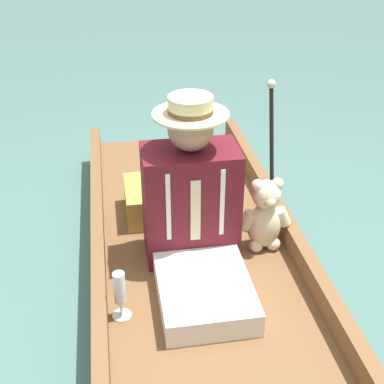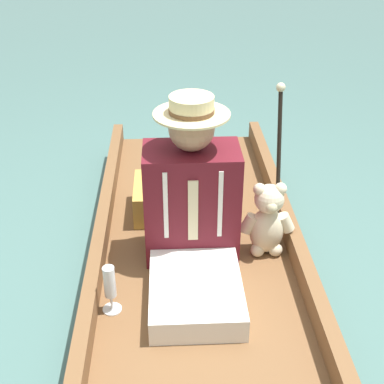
{
  "view_description": "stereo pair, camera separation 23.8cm",
  "coord_description": "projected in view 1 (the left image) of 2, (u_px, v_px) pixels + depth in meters",
  "views": [
    {
      "loc": [
        0.36,
        1.88,
        1.69
      ],
      "look_at": [
        0.03,
        -0.14,
        0.48
      ],
      "focal_mm": 50.0,
      "sensor_mm": 36.0,
      "label": 1
    },
    {
      "loc": [
        0.13,
        1.91,
        1.69
      ],
      "look_at": [
        0.03,
        -0.14,
        0.48
      ],
      "focal_mm": 50.0,
      "sensor_mm": 36.0,
      "label": 2
    }
  ],
  "objects": [
    {
      "name": "teddy_bear",
      "position": [
        265.0,
        216.0,
        2.54
      ],
      "size": [
        0.26,
        0.16,
        0.38
      ],
      "color": "beige",
      "rests_on": "punt_boat"
    },
    {
      "name": "seated_person",
      "position": [
        194.0,
        211.0,
        2.38
      ],
      "size": [
        0.43,
        0.77,
        0.79
      ],
      "rotation": [
        0.0,
        0.0,
        0.09
      ],
      "color": "white",
      "rests_on": "punt_boat"
    },
    {
      "name": "wine_glass",
      "position": [
        120.0,
        291.0,
        2.14
      ],
      "size": [
        0.08,
        0.08,
        0.22
      ],
      "color": "silver",
      "rests_on": "punt_boat"
    },
    {
      "name": "walking_cane",
      "position": [
        272.0,
        147.0,
        2.57
      ],
      "size": [
        0.04,
        0.24,
        0.76
      ],
      "color": "black",
      "rests_on": "punt_boat"
    },
    {
      "name": "ground_plane",
      "position": [
        203.0,
        296.0,
        2.51
      ],
      "size": [
        16.0,
        16.0,
        0.0
      ],
      "primitive_type": "plane",
      "color": "#476B66"
    },
    {
      "name": "seat_cushion",
      "position": [
        171.0,
        198.0,
        2.86
      ],
      "size": [
        0.49,
        0.34,
        0.17
      ],
      "color": "#B7933D",
      "rests_on": "punt_boat"
    },
    {
      "name": "punt_boat",
      "position": [
        203.0,
        283.0,
        2.47
      ],
      "size": [
        0.99,
        2.99,
        0.24
      ],
      "color": "brown",
      "rests_on": "ground_plane"
    }
  ]
}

